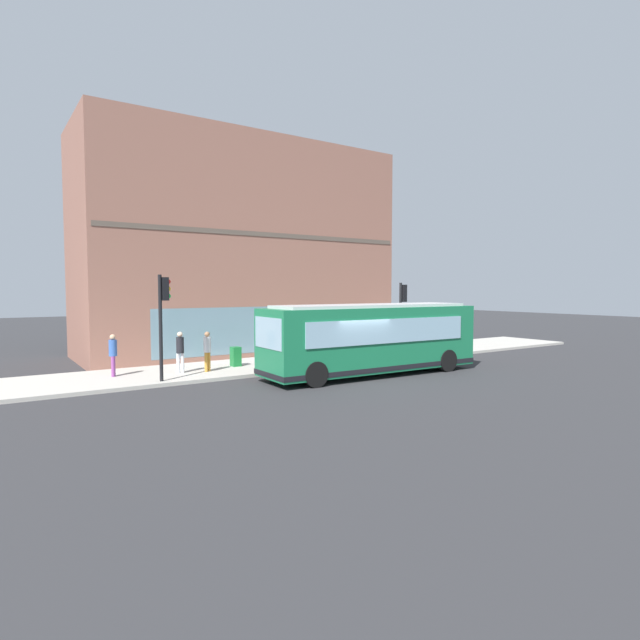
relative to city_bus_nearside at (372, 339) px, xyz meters
The scene contains 12 objects.
ground 2.12m from the city_bus_nearside, 105.34° to the left, with size 120.00×120.00×0.00m, color #2D2D30.
sidewalk_curb 5.02m from the city_bus_nearside, 16.75° to the left, with size 4.76×40.00×0.15m, color #B2ADA3.
building_corner 11.39m from the city_bus_nearside, ahead, with size 6.92×17.51×11.98m.
city_bus_nearside is the anchor object (origin of this frame).
traffic_light_near_corner 5.25m from the city_bus_nearside, 57.92° to the right, with size 0.32×0.49×3.90m.
traffic_light_down_block 8.75m from the city_bus_nearside, 71.77° to the left, with size 0.32×0.49×4.13m.
fire_hydrant 7.69m from the city_bus_nearside, 33.21° to the right, with size 0.35×0.35×0.74m.
pedestrian_near_hydrant 8.22m from the city_bus_nearside, 59.28° to the left, with size 0.32×0.32×1.76m.
pedestrian_walking_along_curb 10.80m from the city_bus_nearside, 63.09° to the left, with size 0.32×0.32×1.73m.
pedestrian_by_light_pole 6.12m from the city_bus_nearside, 23.98° to the right, with size 0.32×0.32×1.81m.
pedestrian_near_building_entrance 7.13m from the city_bus_nearside, 56.75° to the left, with size 0.32×0.32×1.74m.
newspaper_vending_box 6.39m from the city_bus_nearside, 42.75° to the left, with size 0.44×0.43×0.90m.
Camera 1 is at (-16.68, 12.76, 3.74)m, focal length 28.67 mm.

